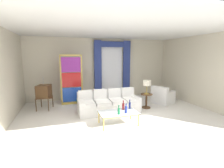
{
  "coord_description": "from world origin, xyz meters",
  "views": [
    {
      "loc": [
        -2.01,
        -5.26,
        2.15
      ],
      "look_at": [
        -0.08,
        0.9,
        1.05
      ],
      "focal_mm": 26.65,
      "sensor_mm": 36.0,
      "label": 1
    }
  ],
  "objects_px": {
    "armchair_white": "(162,97)",
    "round_side_table": "(146,100)",
    "coffee_table": "(118,113)",
    "bottle_crystal_tall": "(123,106)",
    "bottle_ruby_flask": "(130,105)",
    "table_lamp_brass": "(147,84)",
    "couch_white_long": "(108,104)",
    "bottle_amber_squat": "(119,111)",
    "bottle_blue_decanter": "(126,109)",
    "peacock_figurine": "(82,101)",
    "vintage_tv": "(44,92)",
    "stained_glass_divider": "(72,81)"
  },
  "relations": [
    {
      "from": "stained_glass_divider",
      "to": "peacock_figurine",
      "type": "xyz_separation_m",
      "value": [
        0.37,
        -0.39,
        -0.84
      ]
    },
    {
      "from": "coffee_table",
      "to": "bottle_ruby_flask",
      "type": "bearing_deg",
      "value": 25.79
    },
    {
      "from": "coffee_table",
      "to": "bottle_blue_decanter",
      "type": "height_order",
      "value": "bottle_blue_decanter"
    },
    {
      "from": "bottle_amber_squat",
      "to": "armchair_white",
      "type": "height_order",
      "value": "armchair_white"
    },
    {
      "from": "stained_glass_divider",
      "to": "bottle_amber_squat",
      "type": "bearing_deg",
      "value": -68.38
    },
    {
      "from": "bottle_blue_decanter",
      "to": "vintage_tv",
      "type": "bearing_deg",
      "value": 135.67
    },
    {
      "from": "table_lamp_brass",
      "to": "stained_glass_divider",
      "type": "bearing_deg",
      "value": 152.88
    },
    {
      "from": "armchair_white",
      "to": "bottle_blue_decanter",
      "type": "bearing_deg",
      "value": -144.33
    },
    {
      "from": "bottle_crystal_tall",
      "to": "peacock_figurine",
      "type": "distance_m",
      "value": 2.44
    },
    {
      "from": "bottle_blue_decanter",
      "to": "bottle_crystal_tall",
      "type": "xyz_separation_m",
      "value": [
        0.04,
        0.34,
        -0.0
      ]
    },
    {
      "from": "couch_white_long",
      "to": "table_lamp_brass",
      "type": "xyz_separation_m",
      "value": [
        1.63,
        -0.05,
        0.72
      ]
    },
    {
      "from": "coffee_table",
      "to": "bottle_crystal_tall",
      "type": "bearing_deg",
      "value": 38.76
    },
    {
      "from": "armchair_white",
      "to": "table_lamp_brass",
      "type": "height_order",
      "value": "table_lamp_brass"
    },
    {
      "from": "table_lamp_brass",
      "to": "bottle_ruby_flask",
      "type": "bearing_deg",
      "value": -139.33
    },
    {
      "from": "vintage_tv",
      "to": "stained_glass_divider",
      "type": "xyz_separation_m",
      "value": [
        1.13,
        0.41,
        0.33
      ]
    },
    {
      "from": "armchair_white",
      "to": "stained_glass_divider",
      "type": "bearing_deg",
      "value": 164.71
    },
    {
      "from": "coffee_table",
      "to": "bottle_amber_squat",
      "type": "height_order",
      "value": "bottle_amber_squat"
    },
    {
      "from": "bottle_blue_decanter",
      "to": "table_lamp_brass",
      "type": "distance_m",
      "value": 2.11
    },
    {
      "from": "bottle_blue_decanter",
      "to": "couch_white_long",
      "type": "bearing_deg",
      "value": 95.56
    },
    {
      "from": "vintage_tv",
      "to": "table_lamp_brass",
      "type": "bearing_deg",
      "value": -14.93
    },
    {
      "from": "bottle_amber_squat",
      "to": "round_side_table",
      "type": "bearing_deg",
      "value": 39.93
    },
    {
      "from": "coffee_table",
      "to": "table_lamp_brass",
      "type": "xyz_separation_m",
      "value": [
        1.68,
        1.26,
        0.65
      ]
    },
    {
      "from": "peacock_figurine",
      "to": "bottle_ruby_flask",
      "type": "bearing_deg",
      "value": -57.93
    },
    {
      "from": "coffee_table",
      "to": "round_side_table",
      "type": "xyz_separation_m",
      "value": [
        1.68,
        1.26,
        -0.02
      ]
    },
    {
      "from": "vintage_tv",
      "to": "peacock_figurine",
      "type": "distance_m",
      "value": 1.58
    },
    {
      "from": "bottle_ruby_flask",
      "to": "bottle_crystal_tall",
      "type": "bearing_deg",
      "value": -170.36
    },
    {
      "from": "bottle_ruby_flask",
      "to": "armchair_white",
      "type": "height_order",
      "value": "armchair_white"
    },
    {
      "from": "coffee_table",
      "to": "bottle_crystal_tall",
      "type": "xyz_separation_m",
      "value": [
        0.24,
        0.19,
        0.16
      ]
    },
    {
      "from": "stained_glass_divider",
      "to": "bottle_ruby_flask",
      "type": "bearing_deg",
      "value": -55.91
    },
    {
      "from": "coffee_table",
      "to": "bottle_blue_decanter",
      "type": "distance_m",
      "value": 0.29
    },
    {
      "from": "bottle_crystal_tall",
      "to": "round_side_table",
      "type": "height_order",
      "value": "bottle_crystal_tall"
    },
    {
      "from": "bottle_ruby_flask",
      "to": "stained_glass_divider",
      "type": "relative_size",
      "value": 0.14
    },
    {
      "from": "bottle_ruby_flask",
      "to": "table_lamp_brass",
      "type": "xyz_separation_m",
      "value": [
        1.2,
        1.03,
        0.5
      ]
    },
    {
      "from": "bottle_crystal_tall",
      "to": "table_lamp_brass",
      "type": "bearing_deg",
      "value": 36.57
    },
    {
      "from": "bottle_ruby_flask",
      "to": "round_side_table",
      "type": "distance_m",
      "value": 1.59
    },
    {
      "from": "bottle_blue_decanter",
      "to": "table_lamp_brass",
      "type": "xyz_separation_m",
      "value": [
        1.48,
        1.41,
        0.5
      ]
    },
    {
      "from": "bottle_blue_decanter",
      "to": "bottle_ruby_flask",
      "type": "height_order",
      "value": "bottle_blue_decanter"
    },
    {
      "from": "coffee_table",
      "to": "bottle_crystal_tall",
      "type": "distance_m",
      "value": 0.35
    },
    {
      "from": "armchair_white",
      "to": "table_lamp_brass",
      "type": "distance_m",
      "value": 1.34
    },
    {
      "from": "bottle_amber_squat",
      "to": "armchair_white",
      "type": "distance_m",
      "value": 3.35
    },
    {
      "from": "bottle_amber_squat",
      "to": "bottle_ruby_flask",
      "type": "bearing_deg",
      "value": 38.22
    },
    {
      "from": "couch_white_long",
      "to": "bottle_amber_squat",
      "type": "xyz_separation_m",
      "value": [
        -0.11,
        -1.5,
        0.21
      ]
    },
    {
      "from": "bottle_crystal_tall",
      "to": "armchair_white",
      "type": "height_order",
      "value": "armchair_white"
    },
    {
      "from": "armchair_white",
      "to": "round_side_table",
      "type": "height_order",
      "value": "armchair_white"
    },
    {
      "from": "couch_white_long",
      "to": "armchair_white",
      "type": "height_order",
      "value": "couch_white_long"
    },
    {
      "from": "couch_white_long",
      "to": "vintage_tv",
      "type": "xyz_separation_m",
      "value": [
        -2.4,
        1.02,
        0.42
      ]
    },
    {
      "from": "vintage_tv",
      "to": "stained_glass_divider",
      "type": "bearing_deg",
      "value": 19.92
    },
    {
      "from": "bottle_blue_decanter",
      "to": "peacock_figurine",
      "type": "height_order",
      "value": "bottle_blue_decanter"
    },
    {
      "from": "peacock_figurine",
      "to": "round_side_table",
      "type": "xyz_separation_m",
      "value": [
        2.53,
        -1.09,
        0.14
      ]
    },
    {
      "from": "couch_white_long",
      "to": "bottle_crystal_tall",
      "type": "relative_size",
      "value": 7.63
    }
  ]
}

